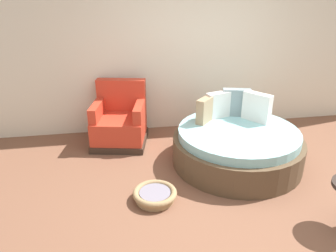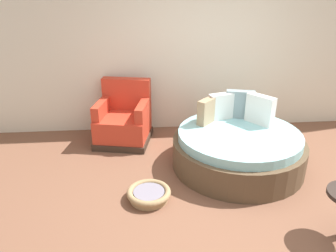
% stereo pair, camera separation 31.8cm
% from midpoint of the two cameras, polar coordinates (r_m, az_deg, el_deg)
% --- Properties ---
extents(ground_plane, '(8.00, 8.00, 0.02)m').
position_cam_midpoint_polar(ground_plane, '(4.01, 12.98, -12.15)').
color(ground_plane, brown).
extents(back_wall, '(8.00, 0.12, 3.11)m').
position_cam_midpoint_polar(back_wall, '(5.40, 7.65, 15.56)').
color(back_wall, silver).
rests_on(back_wall, ground_plane).
extents(round_daybed, '(1.76, 1.76, 0.91)m').
position_cam_midpoint_polar(round_daybed, '(4.54, 14.06, -3.69)').
color(round_daybed, brown).
rests_on(round_daybed, ground_plane).
extents(red_armchair, '(0.95, 0.95, 0.94)m').
position_cam_midpoint_polar(red_armchair, '(5.12, -5.96, 0.91)').
color(red_armchair, '#38281E').
rests_on(red_armchair, ground_plane).
extents(pet_basket, '(0.51, 0.51, 0.13)m').
position_cam_midpoint_polar(pet_basket, '(3.83, -0.94, -11.86)').
color(pet_basket, '#9E7F56').
rests_on(pet_basket, ground_plane).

